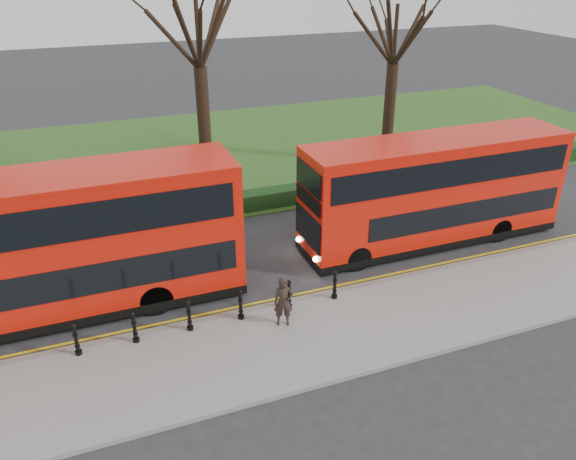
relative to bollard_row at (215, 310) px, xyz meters
name	(u,v)px	position (x,y,z in m)	size (l,w,h in m)	color
ground	(222,302)	(0.54, 1.35, -0.65)	(120.00, 120.00, 0.00)	#28282B
pavement	(249,353)	(0.54, -1.65, -0.57)	(60.00, 4.00, 0.15)	gray
kerb	(230,316)	(0.54, 0.35, -0.57)	(60.00, 0.25, 0.16)	slate
grass_verge	(152,160)	(0.54, 16.35, -0.62)	(60.00, 18.00, 0.06)	#2F521B
hedge	(181,212)	(0.54, 8.15, -0.25)	(60.00, 0.90, 0.80)	black
yellow_line_outer	(228,313)	(0.54, 0.65, -0.64)	(60.00, 0.10, 0.01)	yellow
yellow_line_inner	(226,309)	(0.54, 0.85, -0.64)	(60.00, 0.10, 0.01)	yellow
tree_mid	(197,23)	(2.54, 11.35, 7.11)	(6.83, 6.83, 10.68)	black
tree_right	(396,28)	(12.54, 11.35, 6.47)	(6.28, 6.28, 9.81)	black
bollard_row	(215,310)	(0.00, 0.00, 0.00)	(8.30, 0.15, 1.00)	black
bus_lead	(49,248)	(-4.48, 2.64, 1.72)	(11.81, 2.71, 4.70)	red
bus_rear	(434,191)	(9.56, 2.66, 1.50)	(10.73, 2.46, 4.27)	red
pedestrian	(283,302)	(1.97, -0.76, 0.32)	(0.60, 0.39, 1.63)	#2D211C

